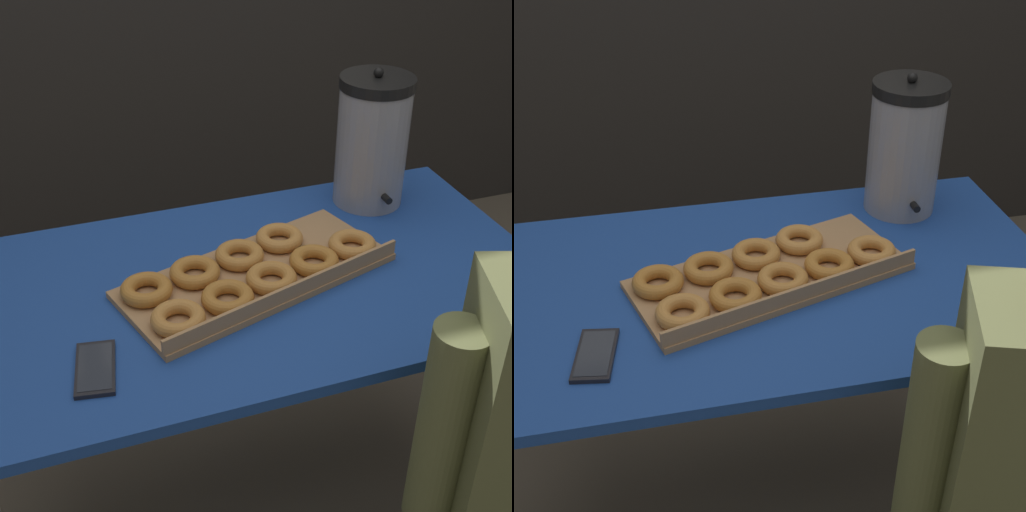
{
  "view_description": "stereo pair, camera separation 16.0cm",
  "coord_description": "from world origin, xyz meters",
  "views": [
    {
      "loc": [
        -0.44,
        -1.26,
        1.67
      ],
      "look_at": [
        -0.0,
        0.0,
        0.79
      ],
      "focal_mm": 50.0,
      "sensor_mm": 36.0,
      "label": 1
    },
    {
      "loc": [
        -0.28,
        -1.3,
        1.67
      ],
      "look_at": [
        -0.0,
        0.0,
        0.79
      ],
      "focal_mm": 50.0,
      "sensor_mm": 36.0,
      "label": 2
    }
  ],
  "objects": [
    {
      "name": "folding_table",
      "position": [
        0.0,
        0.0,
        0.68
      ],
      "size": [
        1.34,
        0.75,
        0.73
      ],
      "color": "#1E479E",
      "rests_on": "ground"
    },
    {
      "name": "coffee_urn",
      "position": [
        0.4,
        0.25,
        0.9
      ],
      "size": [
        0.19,
        0.22,
        0.37
      ],
      "color": "#939399",
      "rests_on": "folding_table"
    },
    {
      "name": "cell_phone",
      "position": [
        -0.39,
        -0.19,
        0.74
      ],
      "size": [
        0.1,
        0.16,
        0.01
      ],
      "rotation": [
        0.0,
        0.0,
        -0.16
      ],
      "color": "black",
      "rests_on": "folding_table"
    },
    {
      "name": "donut_box",
      "position": [
        -0.02,
        -0.01,
        0.75
      ],
      "size": [
        0.68,
        0.43,
        0.05
      ],
      "rotation": [
        0.0,
        0.0,
        0.29
      ],
      "color": "tan",
      "rests_on": "folding_table"
    },
    {
      "name": "ground_plane",
      "position": [
        0.0,
        0.0,
        0.0
      ],
      "size": [
        12.0,
        12.0,
        0.0
      ],
      "primitive_type": "plane",
      "color": "brown"
    }
  ]
}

